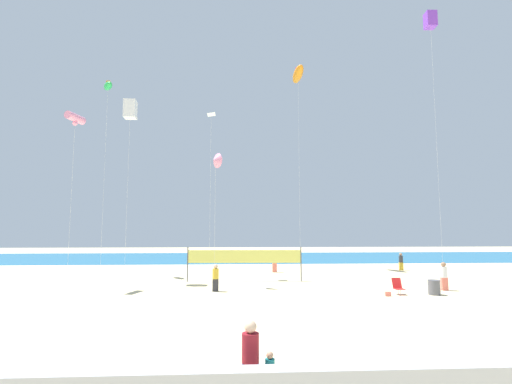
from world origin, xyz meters
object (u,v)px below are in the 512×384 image
(volleyball_net, at_px, (245,258))
(kite_pink_delta, at_px, (215,161))
(kite_white_box, at_px, (130,109))
(kite_pink_tube, at_px, (75,119))
(beachgoer_mustard_shirt, at_px, (216,277))
(kite_orange_inflatable, at_px, (298,74))
(trash_barrel, at_px, (434,287))
(kite_green_inflatable, at_px, (108,86))
(kite_violet_box, at_px, (430,20))
(beachgoer_charcoal_shirt, at_px, (401,261))
(beachgoer_sage_shirt, at_px, (275,261))
(folding_beach_chair, at_px, (398,286))
(mother_figure, at_px, (250,356))
(beachgoer_white_shirt, at_px, (444,275))
(beach_handbag, at_px, (388,294))
(kite_white_diamond, at_px, (211,116))
(toddler_figure, at_px, (270,372))

(volleyball_net, distance_m, kite_pink_delta, 7.20)
(kite_white_box, distance_m, kite_pink_tube, 4.19)
(beachgoer_mustard_shirt, relative_size, kite_orange_inflatable, 0.08)
(trash_barrel, bearing_deg, beachgoer_mustard_shirt, 171.44)
(kite_pink_delta, height_order, kite_green_inflatable, kite_green_inflatable)
(volleyball_net, distance_m, kite_violet_box, 26.04)
(volleyball_net, bearing_deg, beachgoer_charcoal_shirt, 24.10)
(beachgoer_sage_shirt, relative_size, volleyball_net, 0.21)
(kite_white_box, height_order, kite_pink_delta, kite_white_box)
(folding_beach_chair, xyz_separation_m, kite_pink_delta, (-10.51, 3.49, 7.71))
(volleyball_net, height_order, kite_orange_inflatable, kite_orange_inflatable)
(beachgoer_mustard_shirt, relative_size, volleyball_net, 0.20)
(kite_pink_delta, relative_size, kite_violet_box, 0.39)
(trash_barrel, xyz_separation_m, kite_pink_tube, (-21.47, 3.37, 10.35))
(mother_figure, bearing_deg, beachgoer_white_shirt, 44.57)
(beachgoer_white_shirt, xyz_separation_m, kite_pink_tube, (-22.90, 1.93, 9.86))
(beachgoer_charcoal_shirt, bearing_deg, beach_handbag, 66.47)
(beachgoer_sage_shirt, bearing_deg, beachgoer_charcoal_shirt, -158.81)
(kite_white_box, bearing_deg, kite_pink_delta, -20.75)
(kite_orange_inflatable, bearing_deg, beachgoer_mustard_shirt, -119.43)
(kite_white_diamond, bearing_deg, beachgoer_white_shirt, -25.36)
(toddler_figure, height_order, kite_pink_tube, kite_pink_tube)
(kite_white_diamond, bearing_deg, kite_green_inflatable, 166.70)
(mother_figure, distance_m, trash_barrel, 16.25)
(volleyball_net, bearing_deg, kite_green_inflatable, 159.10)
(folding_beach_chair, bearing_deg, kite_white_box, 144.83)
(mother_figure, relative_size, kite_green_inflatable, 0.10)
(folding_beach_chair, xyz_separation_m, kite_green_inflatable, (-20.01, 10.13, 15.26))
(beach_handbag, bearing_deg, kite_pink_tube, 168.99)
(mother_figure, xyz_separation_m, beach_handbag, (8.02, 11.88, -0.76))
(mother_figure, xyz_separation_m, volleyball_net, (0.34, 18.18, 0.76))
(toddler_figure, bearing_deg, kite_white_diamond, 112.12)
(toddler_figure, bearing_deg, kite_pink_delta, 112.02)
(beachgoer_charcoal_shirt, relative_size, beachgoer_mustard_shirt, 0.97)
(beachgoer_charcoal_shirt, relative_size, beach_handbag, 5.18)
(volleyball_net, bearing_deg, kite_white_box, 178.86)
(mother_figure, xyz_separation_m, kite_white_box, (-8.03, 18.34, 11.48))
(toddler_figure, xyz_separation_m, beachgoer_mustard_shirt, (-1.91, 13.89, 0.35))
(toddler_figure, xyz_separation_m, kite_orange_inflatable, (5.44, 26.93, 18.65))
(beachgoer_sage_shirt, distance_m, kite_white_box, 16.80)
(beach_handbag, distance_m, kite_white_diamond, 18.37)
(kite_violet_box, bearing_deg, kite_white_box, -173.22)
(mother_figure, relative_size, kite_pink_tube, 0.15)
(kite_pink_delta, bearing_deg, kite_orange_inflatable, 55.80)
(kite_orange_inflatable, distance_m, kite_pink_delta, 17.33)
(beach_handbag, xyz_separation_m, kite_white_diamond, (-10.32, 8.59, 12.53))
(beachgoer_charcoal_shirt, height_order, kite_violet_box, kite_violet_box)
(beach_handbag, relative_size, kite_white_diamond, 0.02)
(folding_beach_chair, bearing_deg, kite_pink_delta, 145.74)
(kite_violet_box, relative_size, kite_green_inflatable, 1.39)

